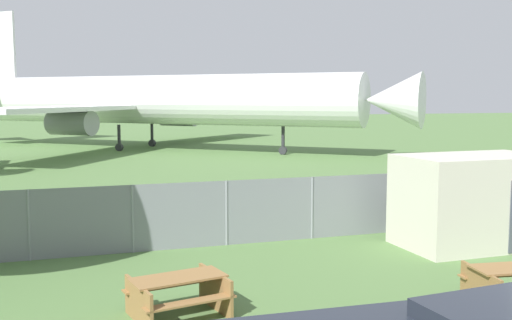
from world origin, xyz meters
name	(u,v)px	position (x,y,z in m)	size (l,w,h in m)	color
perimeter_fence	(312,208)	(0.00, 10.77, 0.90)	(56.07, 0.07, 1.79)	gray
airplane	(148,100)	(-0.39, 41.97, 3.80)	(33.47, 29.84, 11.31)	white
portable_cabin	(474,201)	(3.88, 8.67, 1.25)	(4.06, 2.42, 2.49)	beige
picnic_bench_near_cabin	(178,292)	(-4.81, 5.84, 0.47)	(1.98, 1.72, 0.76)	olive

